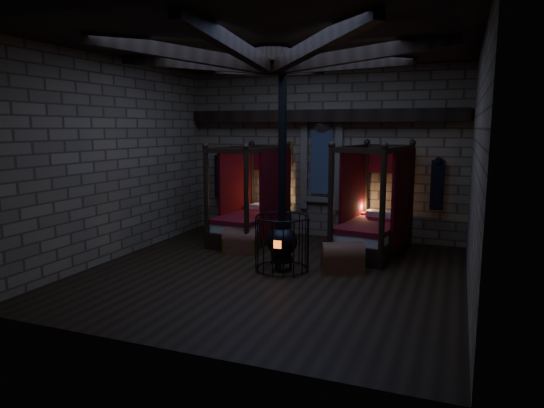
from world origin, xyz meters
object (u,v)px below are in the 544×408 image
(trunk_right, at_px, (342,258))
(bed_left, at_px, (251,218))
(trunk_left, at_px, (240,242))
(bed_right, at_px, (373,227))
(stove, at_px, (282,238))

(trunk_right, bearing_deg, bed_left, 124.78)
(trunk_left, bearing_deg, bed_right, 9.19)
(bed_right, xyz_separation_m, trunk_left, (-2.76, -1.05, -0.35))
(bed_right, distance_m, trunk_right, 1.69)
(bed_left, relative_size, stove, 0.57)
(bed_left, height_order, bed_right, bed_right)
(bed_left, relative_size, trunk_left, 2.83)
(bed_left, xyz_separation_m, bed_right, (2.98, -0.06, 0.02))
(bed_right, relative_size, trunk_left, 2.96)
(bed_left, distance_m, trunk_right, 3.18)
(bed_right, height_order, trunk_right, bed_right)
(stove, bearing_deg, bed_left, 124.63)
(bed_right, xyz_separation_m, trunk_right, (-0.31, -1.63, -0.33))
(bed_right, height_order, stove, stove)
(bed_left, xyz_separation_m, trunk_right, (2.67, -1.69, -0.31))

